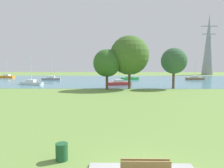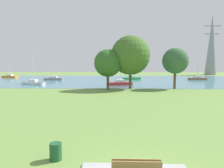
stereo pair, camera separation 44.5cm
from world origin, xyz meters
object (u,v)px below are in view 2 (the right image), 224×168
at_px(sailboat_white, 33,83).
at_px(tree_west_near, 108,63).
at_px(sailboat_green, 132,78).
at_px(sailboat_orange, 10,76).
at_px(sailboat_brown, 197,78).
at_px(sailboat_red, 120,83).
at_px(litter_bin, 56,151).
at_px(electricity_pylon, 212,44).
at_px(sailboat_gray, 53,78).
at_px(tree_east_near, 131,55).
at_px(tree_east_far, 175,61).

bearing_deg(sailboat_white, tree_west_near, -25.57).
height_order(sailboat_green, sailboat_orange, sailboat_orange).
relative_size(sailboat_brown, sailboat_red, 0.77).
bearing_deg(litter_bin, electricity_pylon, 63.03).
bearing_deg(sailboat_orange, sailboat_brown, -6.67).
distance_m(sailboat_gray, sailboat_brown, 38.97).
height_order(litter_bin, tree_east_near, tree_east_near).
xyz_separation_m(litter_bin, electricity_pylon, (38.39, 75.45, 11.33)).
relative_size(tree_east_near, electricity_pylon, 0.40).
bearing_deg(tree_east_far, sailboat_gray, 145.67).
height_order(sailboat_gray, sailboat_brown, sailboat_gray).
height_order(sailboat_red, tree_west_near, sailboat_red).
height_order(litter_bin, sailboat_green, sailboat_green).
xyz_separation_m(sailboat_red, tree_west_near, (-2.18, -7.46, 4.03)).
bearing_deg(tree_east_near, tree_west_near, -162.53).
distance_m(sailboat_gray, tree_west_near, 25.97).
xyz_separation_m(sailboat_brown, sailboat_green, (-17.82, 0.25, -0.00)).
bearing_deg(electricity_pylon, sailboat_white, -142.58).
relative_size(sailboat_gray, electricity_pylon, 0.32).
distance_m(sailboat_red, sailboat_orange, 40.58).
height_order(litter_bin, sailboat_gray, sailboat_gray).
bearing_deg(sailboat_green, tree_east_near, -93.91).
bearing_deg(electricity_pylon, tree_east_near, -125.30).
xyz_separation_m(sailboat_red, sailboat_orange, (-34.33, 21.62, -0.02)).
bearing_deg(tree_west_near, sailboat_orange, 137.87).
bearing_deg(sailboat_red, sailboat_green, 78.31).
relative_size(sailboat_white, tree_east_far, 0.91).
height_order(sailboat_white, sailboat_orange, sailboat_white).
bearing_deg(sailboat_red, tree_east_far, -31.77).
bearing_deg(litter_bin, sailboat_green, 82.76).
bearing_deg(sailboat_gray, tree_west_near, -52.24).
xyz_separation_m(sailboat_white, sailboat_green, (21.41, 15.19, -0.01)).
bearing_deg(tree_east_near, tree_east_far, 2.50).
relative_size(sailboat_white, sailboat_green, 1.26).
bearing_deg(tree_east_near, sailboat_green, 86.09).
distance_m(litter_bin, tree_west_near, 27.17).
distance_m(sailboat_gray, tree_east_far, 33.48).
relative_size(litter_bin, sailboat_orange, 0.15).
bearing_deg(sailboat_gray, sailboat_brown, 3.42).
xyz_separation_m(sailboat_gray, tree_east_near, (19.60, -19.06, 5.38)).
relative_size(sailboat_red, sailboat_orange, 1.40).
xyz_separation_m(sailboat_red, tree_east_near, (1.71, -6.23, 5.39)).
distance_m(sailboat_brown, electricity_pylon, 31.72).
bearing_deg(sailboat_red, sailboat_gray, 144.37).
relative_size(sailboat_white, sailboat_orange, 1.25).
distance_m(tree_east_near, electricity_pylon, 58.36).
distance_m(sailboat_green, sailboat_orange, 38.03).
xyz_separation_m(tree_east_far, electricity_pylon, (25.75, 47.04, 6.85)).
xyz_separation_m(sailboat_green, tree_west_near, (-5.37, -22.87, 4.05)).
relative_size(sailboat_green, electricity_pylon, 0.22).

